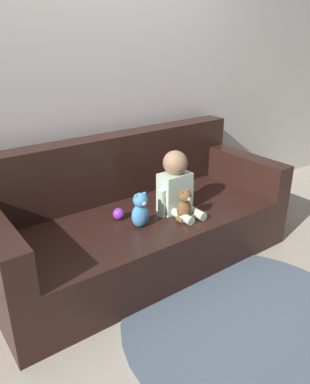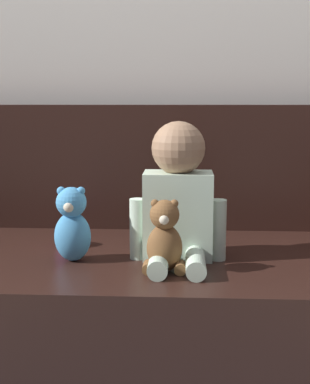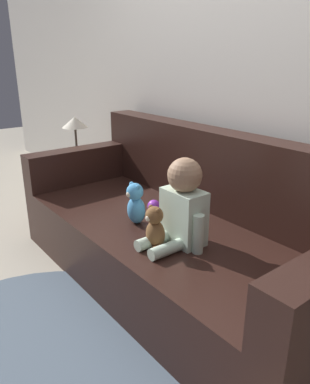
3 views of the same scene
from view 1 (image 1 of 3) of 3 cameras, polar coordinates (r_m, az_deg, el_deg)
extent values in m
plane|color=#B7AD99|center=(2.93, -1.85, -10.27)|extent=(12.00, 12.00, 0.00)
cube|color=silver|center=(2.94, -8.64, 16.78)|extent=(8.00, 0.05, 2.60)
cube|color=black|center=(2.83, -1.91, -6.91)|extent=(2.20, 0.94, 0.40)
cube|color=black|center=(2.93, -6.26, 3.86)|extent=(2.20, 0.18, 0.51)
cube|color=black|center=(3.32, 12.71, 3.55)|extent=(0.16, 0.94, 0.27)
cube|color=silver|center=(2.73, 3.00, -0.02)|extent=(0.23, 0.15, 0.29)
sphere|color=#A37A5B|center=(2.65, 3.10, 4.46)|extent=(0.18, 0.18, 0.18)
cylinder|color=silver|center=(2.63, 4.26, -3.75)|extent=(0.06, 0.19, 0.06)
cylinder|color=silver|center=(2.70, 6.11, -3.08)|extent=(0.06, 0.19, 0.06)
cylinder|color=silver|center=(2.65, 1.05, -1.70)|extent=(0.06, 0.06, 0.20)
cylinder|color=silver|center=(2.81, 5.36, -0.34)|extent=(0.06, 0.06, 0.20)
ellipsoid|color=brown|center=(2.63, 4.45, -2.71)|extent=(0.11, 0.09, 0.15)
sphere|color=brown|center=(2.58, 4.61, -0.62)|extent=(0.09, 0.09, 0.09)
sphere|color=brown|center=(2.54, 4.13, -0.08)|extent=(0.03, 0.03, 0.03)
sphere|color=brown|center=(2.58, 5.14, 0.23)|extent=(0.03, 0.03, 0.03)
sphere|color=beige|center=(2.55, 5.14, -1.03)|extent=(0.03, 0.03, 0.03)
cylinder|color=brown|center=(2.61, 3.87, -4.26)|extent=(0.04, 0.06, 0.04)
cylinder|color=brown|center=(2.67, 5.48, -3.67)|extent=(0.04, 0.06, 0.04)
ellipsoid|color=#4C9EDB|center=(2.52, -2.29, -3.61)|extent=(0.12, 0.10, 0.16)
sphere|color=#4C9EDB|center=(2.47, -2.24, -1.25)|extent=(0.10, 0.10, 0.10)
sphere|color=#4C9EDB|center=(2.44, -2.88, -0.64)|extent=(0.03, 0.03, 0.03)
sphere|color=#4C9EDB|center=(2.47, -1.64, -0.28)|extent=(0.03, 0.03, 0.03)
sphere|color=beige|center=(2.44, -1.71, -1.73)|extent=(0.03, 0.03, 0.03)
sphere|color=purple|center=(2.65, -5.56, -3.33)|extent=(0.08, 0.08, 0.08)
cylinder|color=slate|center=(2.45, 13.88, -18.75)|extent=(1.53, 1.53, 0.01)
camera|label=2|loc=(1.77, 42.81, -6.76)|focal=50.00mm
camera|label=3|loc=(3.01, 40.72, 12.25)|focal=35.00mm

